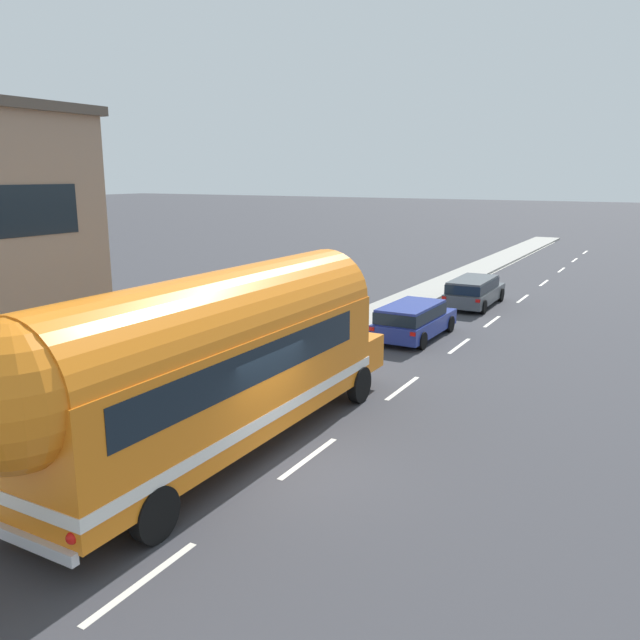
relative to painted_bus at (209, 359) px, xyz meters
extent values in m
plane|color=#38383D|center=(1.79, 0.52, -2.30)|extent=(300.00, 300.00, 0.00)
cube|color=silver|center=(1.79, -3.99, -2.30)|extent=(0.14, 2.40, 0.01)
cube|color=silver|center=(1.79, 1.11, -2.30)|extent=(0.14, 2.40, 0.01)
cube|color=silver|center=(1.79, 6.61, -2.30)|extent=(0.14, 2.40, 0.01)
cube|color=silver|center=(1.79, 12.09, -2.30)|extent=(0.14, 2.40, 0.01)
cube|color=silver|center=(1.79, 16.68, -2.30)|extent=(0.14, 2.40, 0.01)
cube|color=silver|center=(1.79, 22.64, -2.30)|extent=(0.14, 2.40, 0.01)
cube|color=silver|center=(1.79, 28.17, -2.30)|extent=(0.14, 2.40, 0.01)
cube|color=silver|center=(1.79, 34.13, -2.30)|extent=(0.14, 2.40, 0.01)
cube|color=silver|center=(1.79, 39.81, -2.30)|extent=(0.14, 2.40, 0.01)
cube|color=silver|center=(1.79, 45.43, -2.30)|extent=(0.14, 2.40, 0.01)
cube|color=silver|center=(-1.78, 12.52, -2.30)|extent=(0.12, 80.00, 0.01)
cube|color=#9E9B93|center=(-2.92, 10.52, -2.23)|extent=(2.27, 90.00, 0.15)
cube|color=orange|center=(0.00, 0.36, -0.55)|extent=(2.52, 9.96, 2.30)
cylinder|color=orange|center=(0.00, 0.36, 0.60)|extent=(2.47, 9.86, 2.45)
sphere|color=orange|center=(-0.01, -4.56, 0.60)|extent=(2.40, 2.40, 2.40)
cube|color=orange|center=(0.01, 5.99, -1.23)|extent=(2.26, 1.31, 0.95)
cube|color=white|center=(0.00, 0.36, -1.20)|extent=(2.56, 10.00, 0.24)
cube|color=black|center=(0.00, 0.06, 0.05)|extent=(2.55, 8.16, 0.76)
cube|color=black|center=(-0.01, -4.57, 0.10)|extent=(2.00, 0.08, 0.84)
cube|color=white|center=(-0.01, -4.58, -1.15)|extent=(0.80, 0.06, 0.90)
cube|color=silver|center=(-0.01, -4.67, -1.75)|extent=(2.34, 0.15, 0.20)
sphere|color=red|center=(1.04, -4.60, -1.45)|extent=(0.20, 0.20, 0.20)
cube|color=black|center=(0.01, 5.39, 0.10)|extent=(2.14, 0.11, 0.96)
cube|color=silver|center=(0.02, 6.68, -1.35)|extent=(0.90, 0.10, 0.56)
cylinder|color=black|center=(-1.16, 4.94, -1.80)|extent=(0.26, 1.00, 1.00)
cylinder|color=black|center=(1.18, 4.93, -1.80)|extent=(0.26, 1.00, 1.00)
cylinder|color=black|center=(-1.18, -3.01, -1.80)|extent=(0.26, 1.00, 1.00)
cylinder|color=black|center=(1.16, -3.02, -1.80)|extent=(0.26, 1.00, 1.00)
cube|color=navy|center=(-0.10, 12.51, -1.78)|extent=(1.86, 4.47, 0.60)
cube|color=navy|center=(-0.11, 12.03, -1.21)|extent=(1.65, 3.22, 0.55)
cube|color=black|center=(-0.11, 12.03, -1.24)|extent=(1.71, 3.26, 0.43)
cube|color=red|center=(-0.91, 10.28, -1.60)|extent=(0.20, 0.04, 0.14)
cube|color=red|center=(0.66, 10.26, -1.60)|extent=(0.20, 0.04, 0.14)
cylinder|color=black|center=(-0.95, 14.04, -1.98)|extent=(0.21, 0.64, 0.64)
cylinder|color=black|center=(0.78, 14.02, -1.98)|extent=(0.21, 0.64, 0.64)
cylinder|color=black|center=(-0.98, 10.99, -1.98)|extent=(0.21, 0.64, 0.64)
cylinder|color=black|center=(0.75, 10.97, -1.98)|extent=(0.21, 0.64, 0.64)
cube|color=#474C51|center=(0.15, 19.72, -1.78)|extent=(1.85, 4.79, 0.60)
cube|color=#474C51|center=(0.16, 19.24, -1.21)|extent=(1.63, 3.54, 0.55)
cube|color=black|center=(0.16, 19.24, -1.24)|extent=(1.69, 3.58, 0.43)
cube|color=red|center=(-0.58, 17.32, -1.60)|extent=(0.20, 0.04, 0.14)
cube|color=red|center=(0.95, 17.34, -1.60)|extent=(0.20, 0.04, 0.14)
cylinder|color=black|center=(-0.72, 21.39, -1.98)|extent=(0.21, 0.64, 0.64)
cylinder|color=black|center=(0.97, 21.41, -1.98)|extent=(0.21, 0.64, 0.64)
cylinder|color=black|center=(-0.67, 18.02, -1.98)|extent=(0.21, 0.64, 0.64)
cylinder|color=black|center=(1.02, 18.05, -1.98)|extent=(0.21, 0.64, 0.64)
camera|label=1|loc=(8.49, -10.37, 3.83)|focal=36.34mm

